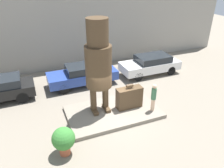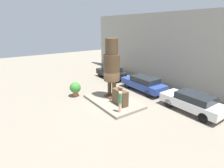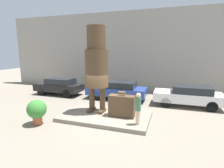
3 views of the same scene
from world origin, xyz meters
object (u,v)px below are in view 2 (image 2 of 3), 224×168
at_px(giant_suitcase, 120,97).
at_px(parked_car_blue, 143,83).
at_px(statue_figure, 112,64).
at_px(parked_car_black, 111,72).
at_px(parked_car_white, 192,102).
at_px(planter_pot, 75,88).
at_px(tourist, 120,101).

bearing_deg(giant_suitcase, parked_car_blue, 110.43).
height_order(statue_figure, parked_car_black, statue_figure).
bearing_deg(parked_car_blue, parked_car_white, 178.38).
bearing_deg(planter_pot, parked_car_blue, 67.11).
distance_m(statue_figure, tourist, 3.60).
relative_size(statue_figure, giant_suitcase, 3.46).
relative_size(statue_figure, tourist, 3.10).
height_order(tourist, parked_car_white, tourist).
bearing_deg(parked_car_black, parked_car_blue, -178.02).
height_order(parked_car_black, parked_car_blue, parked_car_black).
bearing_deg(planter_pot, parked_car_white, 37.06).
distance_m(giant_suitcase, planter_pot, 4.56).
xyz_separation_m(giant_suitcase, parked_car_blue, (-1.52, 4.09, -0.02)).
height_order(parked_car_white, planter_pot, parked_car_white).
bearing_deg(tourist, statue_figure, 156.83).
relative_size(giant_suitcase, parked_car_blue, 0.31).
xyz_separation_m(parked_car_blue, parked_car_white, (5.30, -0.15, -0.00)).
height_order(statue_figure, parked_car_blue, statue_figure).
height_order(tourist, planter_pot, tourist).
height_order(tourist, parked_car_blue, tourist).
height_order(giant_suitcase, parked_car_white, giant_suitcase).
xyz_separation_m(statue_figure, tourist, (2.71, -1.16, -2.06)).
height_order(parked_car_black, parked_car_white, parked_car_black).
relative_size(parked_car_black, parked_car_blue, 0.89).
distance_m(tourist, parked_car_blue, 5.55).
xyz_separation_m(statue_figure, parked_car_black, (-5.22, 3.55, -2.36)).
xyz_separation_m(statue_figure, parked_car_blue, (0.13, 3.74, -2.36)).
distance_m(parked_car_blue, parked_car_white, 5.30).
xyz_separation_m(giant_suitcase, parked_car_white, (3.78, 3.94, -0.03)).
bearing_deg(parked_car_blue, planter_pot, 67.11).
xyz_separation_m(tourist, planter_pot, (-5.16, -1.20, -0.31)).
bearing_deg(giant_suitcase, tourist, -37.39).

